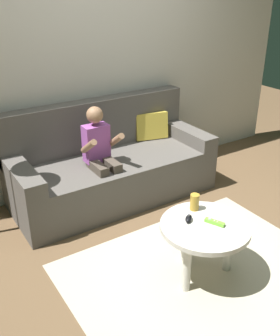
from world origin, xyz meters
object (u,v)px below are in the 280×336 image
(game_remote_lime_near_edge, at_px, (215,222))
(soda_can, at_px, (195,202))
(couch, at_px, (111,166))
(nunchuk_black, at_px, (189,218))
(person_seated_on_couch, at_px, (101,154))
(coffee_table, at_px, (204,233))

(game_remote_lime_near_edge, relative_size, soda_can, 1.17)
(couch, distance_m, nunchuk_black, 1.31)
(person_seated_on_couch, height_order, nunchuk_black, person_seated_on_couch)
(couch, height_order, nunchuk_black, couch)
(game_remote_lime_near_edge, bearing_deg, person_seated_on_couch, 100.02)
(couch, height_order, person_seated_on_couch, person_seated_on_couch)
(couch, relative_size, coffee_table, 3.11)
(coffee_table, height_order, soda_can, soda_can)
(game_remote_lime_near_edge, bearing_deg, coffee_table, 149.97)
(coffee_table, relative_size, game_remote_lime_near_edge, 4.34)
(couch, relative_size, nunchuk_black, 19.82)
(couch, distance_m, game_remote_lime_near_edge, 1.43)
(nunchuk_black, bearing_deg, game_remote_lime_near_edge, -44.16)
(couch, relative_size, person_seated_on_couch, 2.01)
(coffee_table, height_order, nunchuk_black, nunchuk_black)
(person_seated_on_couch, bearing_deg, nunchuk_black, -85.31)
(game_remote_lime_near_edge, xyz_separation_m, nunchuk_black, (-0.13, 0.12, 0.01))
(person_seated_on_couch, xyz_separation_m, coffee_table, (0.16, -1.20, -0.19))
(nunchuk_black, relative_size, soda_can, 0.80)
(person_seated_on_couch, relative_size, game_remote_lime_near_edge, 6.72)
(person_seated_on_couch, height_order, soda_can, person_seated_on_couch)
(game_remote_lime_near_edge, relative_size, nunchuk_black, 1.47)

